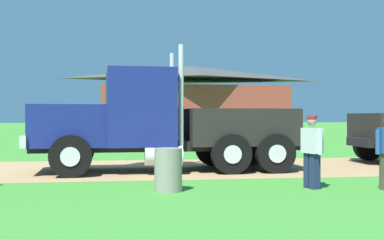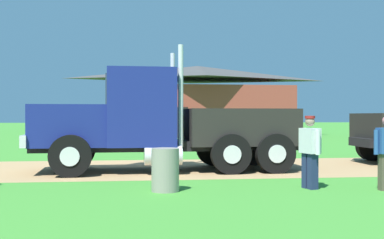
{
  "view_description": "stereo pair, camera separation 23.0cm",
  "coord_description": "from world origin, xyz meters",
  "px_view_note": "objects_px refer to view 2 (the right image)",
  "views": [
    {
      "loc": [
        -0.19,
        -14.6,
        1.58
      ],
      "look_at": [
        1.68,
        -0.92,
        1.47
      ],
      "focal_mm": 45.57,
      "sensor_mm": 36.0,
      "label": 1
    },
    {
      "loc": [
        0.04,
        -14.63,
        1.58
      ],
      "look_at": [
        1.68,
        -0.92,
        1.47
      ],
      "focal_mm": 45.57,
      "sensor_mm": 36.0,
      "label": 2
    }
  ],
  "objects_px": {
    "steel_barrel": "(165,170)",
    "shed_building": "(198,102)",
    "truck_foreground_white": "(163,125)",
    "visitor_standing_near": "(310,149)"
  },
  "relations": [
    {
      "from": "visitor_standing_near",
      "to": "truck_foreground_white",
      "type": "bearing_deg",
      "value": 127.65
    },
    {
      "from": "visitor_standing_near",
      "to": "steel_barrel",
      "type": "distance_m",
      "value": 3.16
    },
    {
      "from": "visitor_standing_near",
      "to": "shed_building",
      "type": "height_order",
      "value": "shed_building"
    },
    {
      "from": "truck_foreground_white",
      "to": "shed_building",
      "type": "height_order",
      "value": "shed_building"
    },
    {
      "from": "steel_barrel",
      "to": "shed_building",
      "type": "bearing_deg",
      "value": 81.03
    },
    {
      "from": "truck_foreground_white",
      "to": "visitor_standing_near",
      "type": "height_order",
      "value": "truck_foreground_white"
    },
    {
      "from": "steel_barrel",
      "to": "shed_building",
      "type": "relative_size",
      "value": 0.06
    },
    {
      "from": "truck_foreground_white",
      "to": "visitor_standing_near",
      "type": "xyz_separation_m",
      "value": [
        2.95,
        -3.83,
        -0.47
      ]
    },
    {
      "from": "truck_foreground_white",
      "to": "visitor_standing_near",
      "type": "relative_size",
      "value": 4.94
    },
    {
      "from": "steel_barrel",
      "to": "shed_building",
      "type": "height_order",
      "value": "shed_building"
    }
  ]
}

